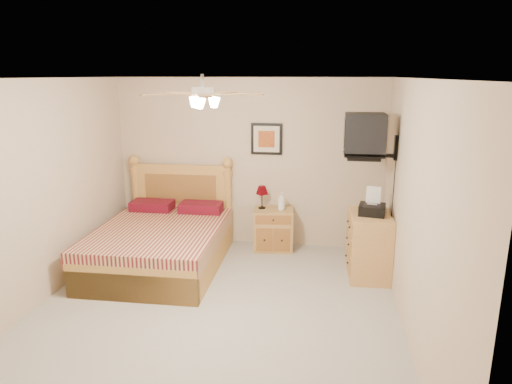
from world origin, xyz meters
TOP-DOWN VIEW (x-y plane):
  - floor at (0.00, 0.00)m, footprint 4.50×4.50m
  - ceiling at (0.00, 0.00)m, footprint 4.00×4.50m
  - wall_back at (0.00, 2.25)m, footprint 4.00×0.04m
  - wall_front at (0.00, -2.25)m, footprint 4.00×0.04m
  - wall_left at (-2.00, 0.00)m, footprint 0.04×4.50m
  - wall_right at (2.00, 0.00)m, footprint 0.04×4.50m
  - bed at (-1.02, 1.12)m, footprint 1.63×2.11m
  - nightstand at (0.41, 2.00)m, footprint 0.61×0.48m
  - table_lamp at (0.23, 2.03)m, footprint 0.19×0.19m
  - lotion_bottle at (0.53, 1.98)m, footprint 0.13×0.13m
  - framed_picture at (0.27, 2.23)m, footprint 0.46×0.04m
  - dresser at (1.73, 1.26)m, footprint 0.53×0.74m
  - fax_machine at (1.74, 1.23)m, footprint 0.36×0.38m
  - magazine_lower at (1.71, 1.49)m, footprint 0.22×0.29m
  - magazine_upper at (1.70, 1.52)m, footprint 0.22×0.27m
  - wall_tv at (1.75, 1.34)m, footprint 0.56×0.46m
  - ceiling_fan at (0.00, -0.20)m, footprint 1.14×1.14m

SIDE VIEW (x-z plane):
  - floor at x=0.00m, z-range 0.00..0.00m
  - nightstand at x=0.41m, z-range 0.00..0.62m
  - dresser at x=1.73m, z-range 0.00..0.84m
  - bed at x=-1.02m, z-range 0.00..1.34m
  - lotion_bottle at x=0.53m, z-range 0.62..0.89m
  - table_lamp at x=0.23m, z-range 0.62..0.96m
  - magazine_lower at x=1.71m, z-range 0.84..0.87m
  - magazine_upper at x=1.70m, z-range 0.87..0.89m
  - fax_machine at x=1.74m, z-range 0.84..1.18m
  - wall_back at x=0.00m, z-range 0.00..2.50m
  - wall_front at x=0.00m, z-range 0.00..2.50m
  - wall_left at x=-2.00m, z-range 0.00..2.50m
  - wall_right at x=2.00m, z-range 0.00..2.50m
  - framed_picture at x=0.27m, z-range 1.39..1.85m
  - wall_tv at x=1.75m, z-range 1.52..2.10m
  - ceiling_fan at x=0.00m, z-range 2.22..2.50m
  - ceiling at x=0.00m, z-range 2.48..2.52m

